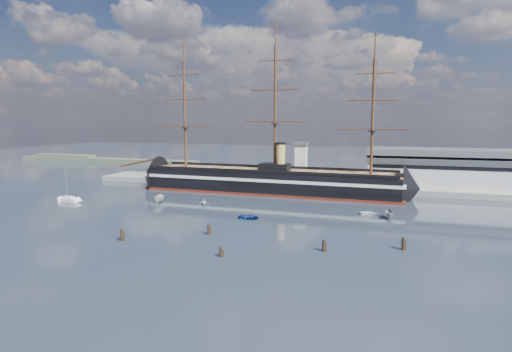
% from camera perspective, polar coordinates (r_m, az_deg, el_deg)
% --- Properties ---
extents(ground, '(600.00, 600.00, 0.00)m').
position_cam_1_polar(ground, '(128.39, 1.55, -3.75)').
color(ground, '#272F3C').
rests_on(ground, ground).
extents(quay, '(180.00, 18.00, 2.00)m').
position_cam_1_polar(quay, '(160.81, 8.64, -1.58)').
color(quay, slate).
rests_on(quay, ground).
extents(warehouse, '(63.00, 21.00, 11.60)m').
position_cam_1_polar(warehouse, '(163.17, 25.80, 0.73)').
color(warehouse, '#B7BABC').
rests_on(warehouse, ground).
extents(quay_tower, '(5.00, 5.00, 15.00)m').
position_cam_1_polar(quay_tower, '(157.97, 6.02, 1.87)').
color(quay_tower, silver).
rests_on(quay_tower, ground).
extents(shoreline, '(120.00, 10.00, 4.00)m').
position_cam_1_polar(shoreline, '(278.84, -20.89, 2.08)').
color(shoreline, '#3F4C38').
rests_on(shoreline, ground).
extents(warship, '(113.13, 19.06, 53.94)m').
position_cam_1_polar(warship, '(148.64, 1.12, -0.65)').
color(warship, black).
rests_on(warship, ground).
extents(sailboat, '(7.74, 3.67, 11.92)m').
position_cam_1_polar(sailboat, '(144.22, -23.68, -2.84)').
color(sailboat, white).
rests_on(sailboat, ground).
extents(motorboat_a, '(7.82, 4.23, 2.96)m').
position_cam_1_polar(motorboat_a, '(133.26, -12.80, -3.52)').
color(motorboat_a, beige).
rests_on(motorboat_a, ground).
extents(motorboat_b, '(1.35, 3.36, 1.56)m').
position_cam_1_polar(motorboat_b, '(108.89, -0.96, -5.77)').
color(motorboat_b, navy).
rests_on(motorboat_b, ground).
extents(motorboat_c, '(6.56, 2.78, 2.57)m').
position_cam_1_polar(motorboat_c, '(114.31, 17.30, -5.47)').
color(motorboat_c, gray).
rests_on(motorboat_c, ground).
extents(motorboat_d, '(5.87, 4.21, 1.98)m').
position_cam_1_polar(motorboat_d, '(128.33, -6.95, -3.81)').
color(motorboat_d, white).
rests_on(motorboat_d, ground).
extents(motorboat_e, '(1.54, 3.42, 1.56)m').
position_cam_1_polar(motorboat_e, '(117.24, 14.99, -5.07)').
color(motorboat_e, white).
rests_on(motorboat_e, ground).
extents(piling_near_left, '(0.64, 0.64, 3.30)m').
position_cam_1_polar(piling_near_left, '(93.97, -17.45, -8.24)').
color(piling_near_left, black).
rests_on(piling_near_left, ground).
extents(piling_near_mid, '(0.64, 0.64, 2.50)m').
position_cam_1_polar(piling_near_mid, '(79.95, -4.69, -10.68)').
color(piling_near_mid, black).
rests_on(piling_near_mid, ground).
extents(piling_near_right, '(0.64, 0.64, 3.02)m').
position_cam_1_polar(piling_near_right, '(83.83, 9.02, -9.89)').
color(piling_near_right, black).
rests_on(piling_near_right, ground).
extents(piling_far_right, '(0.64, 0.64, 3.18)m').
position_cam_1_polar(piling_far_right, '(88.28, 19.00, -9.32)').
color(piling_far_right, black).
rests_on(piling_far_right, ground).
extents(piling_extra, '(0.64, 0.64, 2.96)m').
position_cam_1_polar(piling_extra, '(95.04, -6.32, -7.77)').
color(piling_extra, black).
rests_on(piling_extra, ground).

